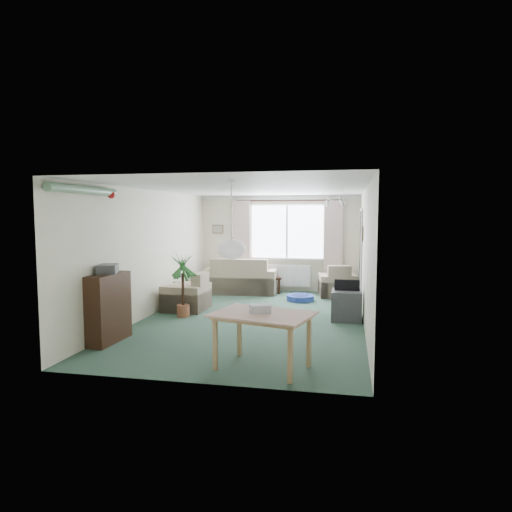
% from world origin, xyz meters
% --- Properties ---
extents(ground, '(6.50, 6.50, 0.00)m').
position_xyz_m(ground, '(0.00, 0.00, 0.00)').
color(ground, '#2B4839').
extents(window, '(1.80, 0.03, 1.30)m').
position_xyz_m(window, '(0.20, 3.23, 1.50)').
color(window, white).
extents(curtain_rod, '(2.60, 0.03, 0.03)m').
position_xyz_m(curtain_rod, '(0.20, 3.15, 2.27)').
color(curtain_rod, black).
extents(curtain_left, '(0.45, 0.08, 2.00)m').
position_xyz_m(curtain_left, '(-0.95, 3.13, 1.27)').
color(curtain_left, beige).
extents(curtain_right, '(0.45, 0.08, 2.00)m').
position_xyz_m(curtain_right, '(1.35, 3.13, 1.27)').
color(curtain_right, beige).
extents(radiator, '(1.20, 0.10, 0.55)m').
position_xyz_m(radiator, '(0.20, 3.19, 0.40)').
color(radiator, white).
extents(doorway, '(0.03, 0.95, 2.00)m').
position_xyz_m(doorway, '(1.99, 2.20, 1.00)').
color(doorway, black).
extents(pendant_lamp, '(0.36, 0.36, 0.36)m').
position_xyz_m(pendant_lamp, '(0.20, -2.30, 1.48)').
color(pendant_lamp, white).
extents(tinsel_garland, '(1.60, 1.60, 0.12)m').
position_xyz_m(tinsel_garland, '(-1.92, -2.30, 2.28)').
color(tinsel_garland, '#196626').
extents(bauble_cluster_a, '(0.20, 0.20, 0.20)m').
position_xyz_m(bauble_cluster_a, '(1.30, 0.90, 2.22)').
color(bauble_cluster_a, silver).
extents(bauble_cluster_b, '(0.20, 0.20, 0.20)m').
position_xyz_m(bauble_cluster_b, '(1.60, -0.30, 2.22)').
color(bauble_cluster_b, silver).
extents(wall_picture_back, '(0.28, 0.03, 0.22)m').
position_xyz_m(wall_picture_back, '(-1.60, 3.23, 1.55)').
color(wall_picture_back, brown).
extents(wall_picture_right, '(0.03, 0.24, 0.30)m').
position_xyz_m(wall_picture_right, '(1.98, 1.20, 1.55)').
color(wall_picture_right, brown).
extents(sofa, '(1.79, 1.04, 0.87)m').
position_xyz_m(sofa, '(-0.87, 2.75, 0.43)').
color(sofa, '#C9B398').
rests_on(sofa, ground).
extents(armchair_corner, '(0.96, 0.92, 0.76)m').
position_xyz_m(armchair_corner, '(1.48, 2.73, 0.38)').
color(armchair_corner, '#BBA78E').
rests_on(armchair_corner, ground).
extents(armchair_left, '(0.83, 0.87, 0.76)m').
position_xyz_m(armchair_left, '(-1.50, 0.57, 0.38)').
color(armchair_left, beige).
rests_on(armchair_left, ground).
extents(coffee_table, '(1.02, 0.83, 0.40)m').
position_xyz_m(coffee_table, '(-0.37, 2.75, 0.20)').
color(coffee_table, black).
rests_on(coffee_table, ground).
extents(photo_frame, '(0.12, 0.03, 0.16)m').
position_xyz_m(photo_frame, '(-0.42, 2.70, 0.48)').
color(photo_frame, '#4E3F28').
rests_on(photo_frame, coffee_table).
extents(bookshelf, '(0.32, 0.87, 1.05)m').
position_xyz_m(bookshelf, '(-1.84, -1.88, 0.52)').
color(bookshelf, black).
rests_on(bookshelf, ground).
extents(hifi_box, '(0.38, 0.42, 0.14)m').
position_xyz_m(hifi_box, '(-1.86, -1.84, 1.12)').
color(hifi_box, '#3D3E42').
rests_on(hifi_box, bookshelf).
extents(houseplant, '(0.56, 0.56, 1.21)m').
position_xyz_m(houseplant, '(-1.34, -0.05, 0.60)').
color(houseplant, '#245B1F').
rests_on(houseplant, ground).
extents(dining_table, '(1.26, 0.99, 0.69)m').
position_xyz_m(dining_table, '(0.67, -2.60, 0.35)').
color(dining_table, tan).
rests_on(dining_table, ground).
extents(gift_box, '(0.30, 0.26, 0.12)m').
position_xyz_m(gift_box, '(0.63, -2.57, 0.75)').
color(gift_box, silver).
rests_on(gift_box, dining_table).
extents(tv_cube, '(0.55, 0.60, 0.54)m').
position_xyz_m(tv_cube, '(1.70, 0.31, 0.27)').
color(tv_cube, '#35353A').
rests_on(tv_cube, ground).
extents(pet_bed, '(0.66, 0.66, 0.12)m').
position_xyz_m(pet_bed, '(0.67, 2.00, 0.06)').
color(pet_bed, '#203996').
rests_on(pet_bed, ground).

